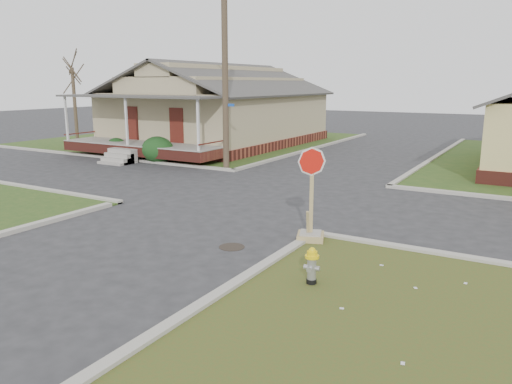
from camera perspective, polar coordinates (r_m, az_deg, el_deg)
The scene contains 11 objects.
ground at distance 14.11m, azimuth -9.20°, elevation -4.23°, with size 120.00×120.00×0.00m, color #29292C.
verge_far_left at distance 35.94m, azimuth -7.10°, elevation 5.95°, with size 19.00×19.00×0.05m, color #284619.
curbs at distance 18.11m, azimuth 0.85°, elevation -0.36°, with size 80.00×40.00×0.12m, color #A6A296, non-canonical shape.
manhole at distance 12.47m, azimuth -2.78°, elevation -6.29°, with size 0.64×0.64×0.01m, color black.
corner_house at distance 32.93m, azimuth -4.39°, elevation 9.36°, with size 10.10×15.50×5.30m.
utility_pole at distance 23.20m, azimuth -3.56°, elevation 14.01°, with size 1.80×0.28×9.00m.
tree_far_left at distance 34.85m, azimuth -19.99°, elevation 9.19°, with size 0.22×0.22×4.90m, color #433527.
fire_hydrant at distance 10.10m, azimuth 6.40°, elevation -8.15°, with size 0.28×0.28×0.76m.
stop_sign at distance 12.80m, azimuth 6.28°, elevation -3.23°, with size 0.68×0.66×2.40m.
hedge_left at distance 28.81m, azimuth -15.65°, elevation 5.07°, with size 1.32×1.08×1.01m, color #163C15.
hedge_right at distance 25.92m, azimuth -11.18°, elevation 4.76°, with size 1.60×1.31×1.22m, color #163C15.
Camera 1 is at (8.66, -10.40, 4.00)m, focal length 35.00 mm.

